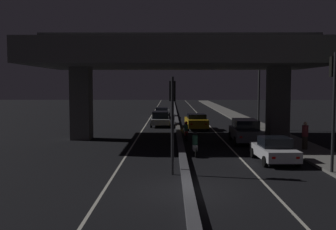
% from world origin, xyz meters
% --- Properties ---
extents(ground_plane, '(200.00, 200.00, 0.00)m').
position_xyz_m(ground_plane, '(0.00, 0.00, 0.00)').
color(ground_plane, black).
extents(lane_line_left_inner, '(0.12, 126.00, 0.00)m').
position_xyz_m(lane_line_left_inner, '(-3.39, 35.00, 0.00)').
color(lane_line_left_inner, beige).
rests_on(lane_line_left_inner, ground_plane).
extents(lane_line_right_inner, '(0.12, 126.00, 0.00)m').
position_xyz_m(lane_line_right_inner, '(3.39, 35.00, 0.00)').
color(lane_line_right_inner, beige).
rests_on(lane_line_right_inner, ground_plane).
extents(median_divider, '(0.41, 126.00, 0.28)m').
position_xyz_m(median_divider, '(0.00, 35.00, 0.14)').
color(median_divider, '#4C4C51').
rests_on(median_divider, ground_plane).
extents(sidewalk_right, '(2.60, 126.00, 0.14)m').
position_xyz_m(sidewalk_right, '(8.17, 28.00, 0.07)').
color(sidewalk_right, slate).
rests_on(sidewalk_right, ground_plane).
extents(elevated_overpass, '(22.03, 11.79, 8.32)m').
position_xyz_m(elevated_overpass, '(0.00, 15.24, 6.35)').
color(elevated_overpass, '#5B5956').
rests_on(elevated_overpass, ground_plane).
extents(traffic_light_left_of_median, '(0.30, 0.49, 4.65)m').
position_xyz_m(traffic_light_left_of_median, '(-0.60, 2.96, 3.18)').
color(traffic_light_left_of_median, black).
rests_on(traffic_light_left_of_median, ground_plane).
extents(traffic_light_right_of_median, '(0.30, 0.49, 5.80)m').
position_xyz_m(traffic_light_right_of_median, '(6.97, 2.94, 3.92)').
color(traffic_light_right_of_median, black).
rests_on(traffic_light_right_of_median, ground_plane).
extents(street_lamp, '(2.56, 0.32, 8.38)m').
position_xyz_m(street_lamp, '(7.35, 21.84, 4.96)').
color(street_lamp, '#2D2D30').
rests_on(street_lamp, ground_plane).
extents(car_white_lead, '(2.03, 4.04, 1.41)m').
position_xyz_m(car_white_lead, '(5.04, 5.93, 0.70)').
color(car_white_lead, silver).
rests_on(car_white_lead, ground_plane).
extents(car_grey_second, '(2.13, 4.68, 1.76)m').
position_xyz_m(car_grey_second, '(4.79, 13.13, 0.92)').
color(car_grey_second, '#515459').
rests_on(car_grey_second, ground_plane).
extents(car_taxi_yellow_third, '(2.22, 4.27, 1.53)m').
position_xyz_m(car_taxi_yellow_third, '(1.77, 22.04, 0.79)').
color(car_taxi_yellow_third, gold).
rests_on(car_taxi_yellow_third, ground_plane).
extents(car_silver_lead_oncoming, '(2.09, 4.51, 1.55)m').
position_xyz_m(car_silver_lead_oncoming, '(-1.77, 25.09, 0.81)').
color(car_silver_lead_oncoming, gray).
rests_on(car_silver_lead_oncoming, ground_plane).
extents(car_white_second_oncoming, '(2.07, 4.85, 1.34)m').
position_xyz_m(car_white_second_oncoming, '(-1.82, 35.82, 0.70)').
color(car_white_second_oncoming, silver).
rests_on(car_white_second_oncoming, ground_plane).
extents(motorcycle_white_filtering_near, '(0.33, 1.76, 1.48)m').
position_xyz_m(motorcycle_white_filtering_near, '(0.79, 7.91, 0.63)').
color(motorcycle_white_filtering_near, black).
rests_on(motorcycle_white_filtering_near, ground_plane).
extents(motorcycle_red_filtering_mid, '(0.33, 1.92, 1.45)m').
position_xyz_m(motorcycle_red_filtering_mid, '(0.52, 14.85, 0.62)').
color(motorcycle_red_filtering_mid, black).
rests_on(motorcycle_red_filtering_mid, ground_plane).
extents(pedestrian_on_sidewalk, '(0.39, 0.39, 1.78)m').
position_xyz_m(pedestrian_on_sidewalk, '(7.93, 9.47, 1.03)').
color(pedestrian_on_sidewalk, '#2D261E').
rests_on(pedestrian_on_sidewalk, sidewalk_right).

